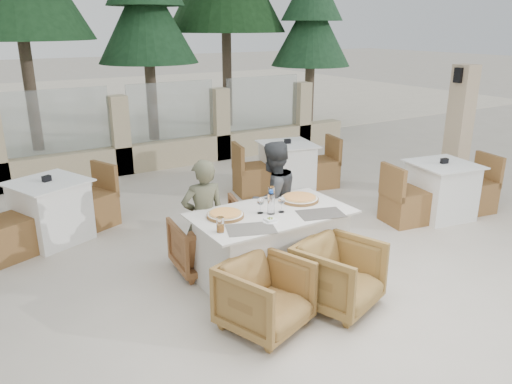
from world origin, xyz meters
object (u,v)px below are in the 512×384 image
beer_glass_right (271,193)px  armchair_near_left (265,296)px  armchair_near_right (339,275)px  armchair_far_left (203,245)px  bg_table_c (441,190)px  wine_glass_near (281,204)px  diner_left (204,219)px  diner_right (273,200)px  bg_table_b (287,167)px  water_bottle (271,202)px  beer_glass_left (220,225)px  wine_glass_centre (260,205)px  olive_dish (270,220)px  pizza_left (225,215)px  dining_table (271,247)px  pizza_right (300,198)px  bg_table_a (51,211)px  armchair_far_right (262,220)px

beer_glass_right → armchair_near_left: (-0.72, -1.00, -0.53)m
armchair_near_left → armchair_near_right: 0.79m
armchair_far_left → bg_table_c: 3.52m
wine_glass_near → diner_left: 0.84m
diner_right → bg_table_b: 2.47m
water_bottle → beer_glass_left: bearing=-167.6°
water_bottle → wine_glass_near: (0.11, -0.02, -0.03)m
wine_glass_centre → olive_dish: bearing=-99.6°
wine_glass_centre → diner_left: 0.65m
pizza_left → armchair_near_right: bearing=-50.0°
wine_glass_near → armchair_near_right: 0.90m
beer_glass_left → diner_right: bearing=33.9°
beer_glass_left → olive_dish: size_ratio=1.29×
beer_glass_right → diner_left: 0.78m
wine_glass_centre → diner_left: bearing=132.2°
dining_table → diner_left: size_ratio=1.25×
dining_table → diner_left: bearing=136.8°
olive_dish → diner_left: size_ratio=0.09×
dining_table → beer_glass_right: 0.59m
pizza_right → bg_table_c: 2.62m
diner_right → bg_table_a: 2.76m
bg_table_a → bg_table_c: same height
pizza_left → armchair_far_left: (-0.03, 0.48, -0.50)m
wine_glass_centre → water_bottle: bearing=-38.2°
beer_glass_right → olive_dish: (-0.36, -0.52, -0.05)m
pizza_left → diner_right: (0.82, 0.39, -0.12)m
armchair_far_right → olive_dish: bearing=74.4°
wine_glass_near → olive_dish: (-0.24, -0.16, -0.07)m
wine_glass_near → bg_table_b: 3.11m
dining_table → pizza_left: pizza_left is taller
bg_table_a → armchair_far_right: bearing=-56.5°
diner_left → bg_table_b: 3.12m
pizza_left → armchair_near_left: pizza_left is taller
beer_glass_left → armchair_far_right: size_ratio=0.21×
diner_left → armchair_far_left: bearing=-100.2°
olive_dish → armchair_near_left: size_ratio=0.16×
armchair_far_right → armchair_near_right: bearing=97.9°
beer_glass_right → bg_table_c: (2.82, 0.00, -0.46)m
wine_glass_near → beer_glass_right: bearing=71.8°
water_bottle → pizza_right: bearing=19.1°
wine_glass_centre → diner_left: (-0.41, 0.45, -0.22)m
pizza_right → wine_glass_near: (-0.36, -0.18, 0.07)m
beer_glass_right → bg_table_b: (1.70, 2.11, -0.46)m
beer_glass_left → diner_right: 1.26m
pizza_right → wine_glass_centre: bearing=-170.0°
beer_glass_right → bg_table_a: (-1.94, 1.98, -0.46)m
dining_table → water_bottle: 0.51m
bg_table_a → pizza_left: bearing=-81.8°
pizza_right → bg_table_b: bearing=57.6°
olive_dish → diner_left: diner_left is taller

